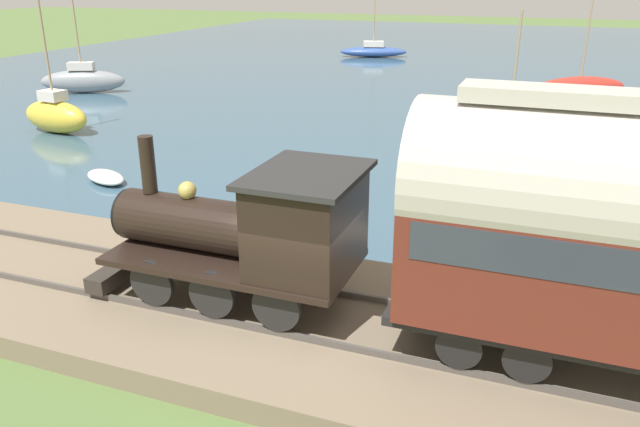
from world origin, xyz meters
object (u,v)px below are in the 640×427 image
Objects in this scene: sailboat_red at (580,87)px; sailboat_blue at (373,51)px; sailboat_yellow at (56,115)px; sailboat_black at (510,124)px; steam_locomotive at (257,228)px; sailboat_gray at (83,80)px; rowboat_far_out at (464,249)px; rowboat_near_shore at (106,177)px.

sailboat_red is 21.60m from sailboat_blue.
sailboat_yellow is 1.08× the size of sailboat_black.
steam_locomotive is 1.00× the size of sailboat_gray.
steam_locomotive is 18.21m from sailboat_black.
sailboat_gray is at bearing 88.45° from rowboat_far_out.
sailboat_gray is 24.63m from sailboat_black.
sailboat_red reaches higher than rowboat_far_out.
sailboat_blue reaches higher than steam_locomotive.
sailboat_blue is 3.05× the size of rowboat_far_out.
rowboat_far_out is (-13.04, -0.06, -0.39)m from sailboat_black.
sailboat_yellow reaches higher than sailboat_black.
sailboat_black is (-10.21, 2.91, -0.12)m from sailboat_red.
sailboat_blue is (30.90, -5.64, -0.26)m from sailboat_yellow.
sailboat_yellow reaches higher than rowboat_near_shore.
steam_locomotive is 1.77× the size of rowboat_far_out.
sailboat_yellow is at bearing 152.09° from sailboat_blue.
sailboat_gray is at bearing 76.12° from sailboat_red.
rowboat_near_shore reaches higher than rowboat_far_out.
sailboat_red reaches higher than rowboat_near_shore.
sailboat_black is at bearing -120.36° from sailboat_gray.
sailboat_yellow is (-16.53, 21.76, 0.10)m from sailboat_red.
steam_locomotive reaches higher than rowboat_far_out.
sailboat_blue is at bearing 27.98° from rowboat_near_shore.
rowboat_near_shore is at bearing 114.66° from sailboat_red.
sailboat_gray is 2.51× the size of rowboat_near_shore.
sailboat_black is at bearing 30.36° from rowboat_far_out.
steam_locomotive is 11.21m from rowboat_near_shore.
sailboat_black reaches higher than rowboat_near_shore.
sailboat_black is 2.46× the size of rowboat_near_shore.
steam_locomotive is 0.64× the size of sailboat_red.
steam_locomotive is 0.58× the size of sailboat_blue.
sailboat_red is 28.61m from sailboat_gray.
rowboat_near_shore is (6.47, 8.95, -1.94)m from steam_locomotive.
steam_locomotive is 6.17m from rowboat_far_out.
sailboat_blue is at bearing -52.15° from sailboat_gray.
rowboat_far_out is (-15.17, -24.59, -0.56)m from sailboat_gray.
sailboat_black is at bearing -10.43° from steam_locomotive.
sailboat_black is (6.32, -18.86, -0.22)m from sailboat_yellow.
sailboat_blue is at bearing 18.00° from sailboat_red.
sailboat_black reaches higher than rowboat_far_out.
rowboat_near_shore is (-5.06, -6.62, -0.60)m from sailboat_yellow.
rowboat_near_shore is at bearing 54.17° from steam_locomotive.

